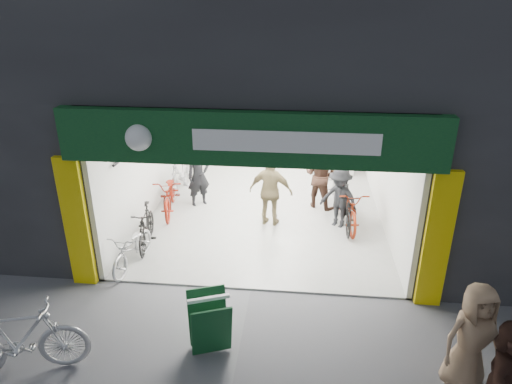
% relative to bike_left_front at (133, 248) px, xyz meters
% --- Properties ---
extents(ground, '(60.00, 60.00, 0.00)m').
position_rel_bike_left_front_xyz_m(ground, '(2.50, -0.60, -0.43)').
color(ground, '#56565B').
rests_on(ground, ground).
extents(building, '(17.00, 10.27, 8.00)m').
position_rel_bike_left_front_xyz_m(building, '(3.41, 4.39, 3.89)').
color(building, '#232326').
rests_on(building, ground).
extents(bike_left_front, '(0.76, 1.69, 0.86)m').
position_rel_bike_left_front_xyz_m(bike_left_front, '(0.00, 0.00, 0.00)').
color(bike_left_front, '#B4B4B9').
rests_on(bike_left_front, ground).
extents(bike_left_midfront, '(0.67, 1.64, 0.96)m').
position_rel_bike_left_front_xyz_m(bike_left_midfront, '(0.00, 0.85, 0.05)').
color(bike_left_midfront, black).
rests_on(bike_left_midfront, ground).
extents(bike_left_midback, '(1.01, 2.03, 1.02)m').
position_rel_bike_left_front_xyz_m(bike_left_midback, '(0.05, 2.61, 0.08)').
color(bike_left_midback, maroon).
rests_on(bike_left_midback, ground).
extents(bike_left_back, '(0.73, 1.99, 1.17)m').
position_rel_bike_left_front_xyz_m(bike_left_back, '(0.00, 3.90, 0.16)').
color(bike_left_back, '#A5A5A9').
rests_on(bike_left_back, ground).
extents(bike_right_front, '(0.53, 1.70, 1.01)m').
position_rel_bike_left_front_xyz_m(bike_right_front, '(4.49, 2.20, 0.08)').
color(bike_right_front, black).
rests_on(bike_right_front, ground).
extents(bike_right_mid, '(0.86, 2.00, 1.02)m').
position_rel_bike_left_front_xyz_m(bike_right_mid, '(4.56, 2.34, 0.08)').
color(bike_right_mid, maroon).
rests_on(bike_right_mid, ground).
extents(bike_right_back, '(0.48, 1.56, 0.93)m').
position_rel_bike_left_front_xyz_m(bike_right_back, '(4.31, 3.47, 0.04)').
color(bike_right_back, '#ACACB1').
rests_on(bike_right_back, ground).
extents(parked_bike, '(2.03, 1.06, 1.18)m').
position_rel_bike_left_front_xyz_m(parked_bike, '(-0.61, -2.96, 0.16)').
color(parked_bike, '#B6B7BB').
rests_on(parked_bike, ground).
extents(customer_a, '(0.74, 0.69, 1.70)m').
position_rel_bike_left_front_xyz_m(customer_a, '(0.71, 3.09, 0.42)').
color(customer_a, black).
rests_on(customer_a, ground).
extents(customer_b, '(1.10, 1.01, 1.83)m').
position_rel_bike_left_front_xyz_m(customer_b, '(3.87, 3.32, 0.49)').
color(customer_b, '#362118').
rests_on(customer_b, ground).
extents(customer_c, '(1.13, 1.01, 1.52)m').
position_rel_bike_left_front_xyz_m(customer_c, '(4.30, 2.19, 0.33)').
color(customer_c, black).
rests_on(customer_c, ground).
extents(customer_d, '(1.12, 0.62, 1.80)m').
position_rel_bike_left_front_xyz_m(customer_d, '(2.68, 2.14, 0.47)').
color(customer_d, olive).
rests_on(customer_d, ground).
extents(pedestrian_near, '(0.94, 0.73, 1.70)m').
position_rel_bike_left_front_xyz_m(pedestrian_near, '(5.80, -2.58, 0.42)').
color(pedestrian_near, '#8D6E52').
rests_on(pedestrian_near, ground).
extents(pedestrian_far, '(1.20, 1.40, 1.52)m').
position_rel_bike_left_front_xyz_m(pedestrian_far, '(6.09, -3.06, 0.33)').
color(pedestrian_far, '#311D16').
rests_on(pedestrian_far, ground).
extents(sandwich_board, '(0.80, 0.81, 0.96)m').
position_rel_bike_left_front_xyz_m(sandwich_board, '(2.05, -2.23, 0.10)').
color(sandwich_board, '#10411E').
rests_on(sandwich_board, ground).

